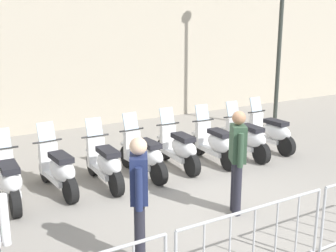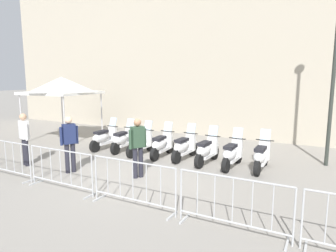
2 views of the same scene
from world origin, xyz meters
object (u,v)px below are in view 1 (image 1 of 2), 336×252
Objects in this scene: motorcycle_6 at (246,138)px; motorcycle_7 at (270,132)px; motorcycle_0 at (9,180)px; motorcycle_2 at (105,164)px; barrier_segment_2 at (253,250)px; officer_by_barriers at (139,195)px; officer_mid_plaza at (237,156)px; motorcycle_3 at (144,155)px; motorcycle_1 at (58,170)px; motorcycle_4 at (179,148)px; motorcycle_5 at (215,144)px.

motorcycle_6 and motorcycle_7 have the same top height.
motorcycle_2 is (1.75, -0.17, 0.00)m from motorcycle_0.
officer_by_barriers reaches higher than barrier_segment_2.
officer_by_barriers reaches higher than motorcycle_6.
officer_mid_plaza is at bearing 11.69° from officer_by_barriers.
motorcycle_6 reaches higher than barrier_segment_2.
motorcycle_3 is 1.00× the size of officer_by_barriers.
motorcycle_3 is (0.89, 0.01, 0.00)m from motorcycle_2.
motorcycle_7 is 5.88m from officer_by_barriers.
motorcycle_3 is 3.30m from officer_by_barriers.
motorcycle_1 is 1.00× the size of motorcycle_6.
motorcycle_7 is at bearing -4.00° from motorcycle_1.
motorcycle_0 is 5.27m from motorcycle_6.
motorcycle_1 is 0.88m from motorcycle_2.
motorcycle_0 is 2.64m from motorcycle_3.
motorcycle_3 is 0.87m from motorcycle_4.
officer_by_barriers is (0.87, -2.90, 0.53)m from motorcycle_0.
motorcycle_3 is 1.00× the size of motorcycle_6.
motorcycle_2 and motorcycle_4 have the same top height.
officer_mid_plaza reaches higher than motorcycle_2.
officer_by_barriers reaches higher than motorcycle_5.
motorcycle_1 is 1.00× the size of motorcycle_5.
motorcycle_7 is at bearing -2.44° from motorcycle_2.
motorcycle_2 is at bearing -5.60° from motorcycle_0.
officer_by_barriers reaches higher than motorcycle_7.
officer_mid_plaza is at bearing 51.54° from barrier_segment_2.
motorcycle_6 is (5.25, -0.43, 0.00)m from motorcycle_0.
officer_by_barriers is (-1.77, -2.74, 0.53)m from motorcycle_3.
motorcycle_3 is at bearing 0.80° from motorcycle_2.
officer_mid_plaza and officer_by_barriers have the same top height.
motorcycle_5 is (1.74, -0.18, 0.00)m from motorcycle_3.
motorcycle_4 and motorcycle_6 have the same top height.
motorcycle_5 is 1.00× the size of motorcycle_6.
motorcycle_4 is at bearing -0.36° from motorcycle_3.
officer_mid_plaza is 1.00× the size of officer_by_barriers.
motorcycle_7 is (4.39, -0.19, 0.00)m from motorcycle_2.
motorcycle_3 is (1.75, -0.17, 0.00)m from motorcycle_1.
motorcycle_1 is (0.89, 0.01, 0.00)m from motorcycle_0.
motorcycle_0 is 1.00× the size of motorcycle_5.
officer_mid_plaza reaches higher than motorcycle_6.
motorcycle_5 is (4.38, -0.34, 0.00)m from motorcycle_0.
motorcycle_0 is at bearing 175.33° from motorcycle_6.
officer_mid_plaza is (-1.39, -2.12, 0.53)m from motorcycle_5.
officer_mid_plaza reaches higher than motorcycle_0.
motorcycle_5 reaches higher than barrier_segment_2.
motorcycle_4 is (0.87, -0.01, 0.00)m from motorcycle_3.
motorcycle_1 is 2.63m from motorcycle_4.
officer_mid_plaza is (0.35, -2.30, 0.53)m from motorcycle_3.
motorcycle_1 is 0.99× the size of officer_mid_plaza.
motorcycle_1 and motorcycle_2 have the same top height.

